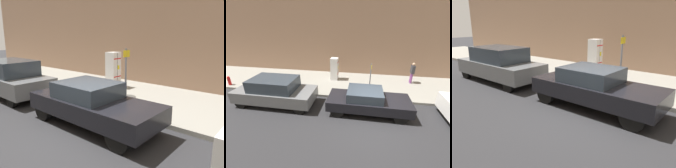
{
  "view_description": "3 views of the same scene",
  "coord_description": "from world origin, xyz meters",
  "views": [
    {
      "loc": [
        4.14,
        4.7,
        2.89
      ],
      "look_at": [
        -2.27,
        -0.78,
        0.99
      ],
      "focal_mm": 35.0,
      "sensor_mm": 36.0,
      "label": 1
    },
    {
      "loc": [
        6.93,
        -0.57,
        5.04
      ],
      "look_at": [
        -1.2,
        -1.95,
        1.35
      ],
      "focal_mm": 24.0,
      "sensor_mm": 36.0,
      "label": 2
    },
    {
      "loc": [
        5.65,
        3.66,
        2.91
      ],
      "look_at": [
        -0.47,
        -1.48,
        0.63
      ],
      "focal_mm": 35.0,
      "sensor_mm": 36.0,
      "label": 3
    }
  ],
  "objects": [
    {
      "name": "manhole_cover",
      "position": [
        -3.55,
        -0.91,
        0.17
      ],
      "size": [
        0.7,
        0.7,
        0.02
      ],
      "primitive_type": "cylinder",
      "color": "#47443F",
      "rests_on": "sidewalk_slab"
    },
    {
      "name": "building_facade_near",
      "position": [
        -7.72,
        0.0,
        3.97
      ],
      "size": [
        2.19,
        39.6,
        7.93
      ],
      "primitive_type": "cube",
      "color": "#937056",
      "rests_on": "ground"
    },
    {
      "name": "parked_suv_gray",
      "position": [
        -0.55,
        -5.76,
        0.88
      ],
      "size": [
        1.99,
        4.86,
        1.72
      ],
      "color": "slate",
      "rests_on": "ground"
    },
    {
      "name": "fire_hydrant",
      "position": [
        -2.28,
        -10.77,
        0.52
      ],
      "size": [
        0.22,
        0.22,
        0.71
      ],
      "color": "red",
      "rests_on": "sidewalk_slab"
    },
    {
      "name": "ground_plane",
      "position": [
        0.0,
        0.0,
        0.0
      ],
      "size": [
        80.0,
        80.0,
        0.0
      ],
      "primitive_type": "plane",
      "color": "#28282B"
    },
    {
      "name": "sidewalk_slab",
      "position": [
        -4.23,
        0.0,
        0.08
      ],
      "size": [
        4.77,
        44.0,
        0.16
      ],
      "primitive_type": "cube",
      "color": "gray",
      "rests_on": "ground"
    },
    {
      "name": "parked_sedan_dark",
      "position": [
        -0.55,
        -0.15,
        0.75
      ],
      "size": [
        1.83,
        4.55,
        1.42
      ],
      "color": "black",
      "rests_on": "ground"
    },
    {
      "name": "street_sign_post",
      "position": [
        -2.17,
        -0.02,
        1.45
      ],
      "size": [
        0.36,
        0.07,
        2.28
      ],
      "color": "slate",
      "rests_on": "sidewalk_slab"
    },
    {
      "name": "discarded_refrigerator",
      "position": [
        -4.81,
        -2.86,
        1.08
      ],
      "size": [
        0.64,
        0.6,
        1.84
      ],
      "color": "white",
      "rests_on": "sidewalk_slab"
    }
  ]
}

